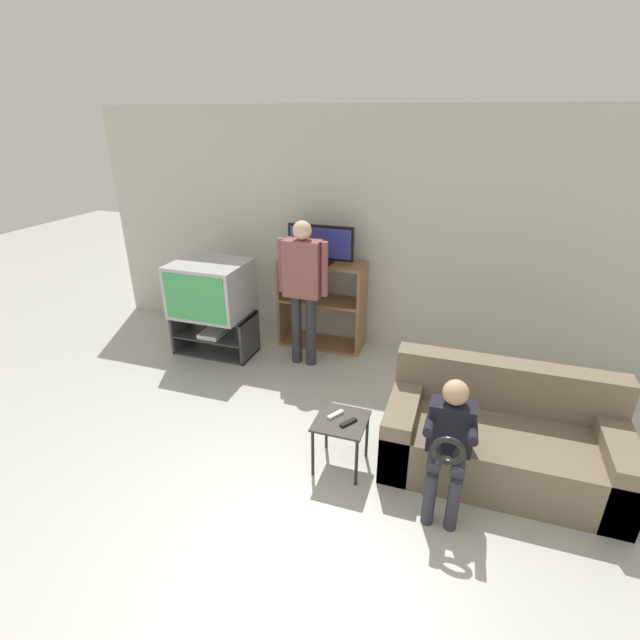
% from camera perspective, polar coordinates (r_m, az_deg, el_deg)
% --- Properties ---
extents(ground_plane, '(18.00, 18.00, 0.00)m').
position_cam_1_polar(ground_plane, '(3.18, -12.70, -28.68)').
color(ground_plane, '#B7B7AD').
extents(wall_back, '(6.40, 0.06, 2.60)m').
position_cam_1_polar(wall_back, '(5.21, 5.03, 10.62)').
color(wall_back, beige).
rests_on(wall_back, ground_plane).
extents(tv_stand, '(0.89, 0.45, 0.48)m').
position_cam_1_polar(tv_stand, '(5.37, -12.78, -1.53)').
color(tv_stand, '#38383D').
rests_on(tv_stand, ground_plane).
extents(television_main, '(0.78, 0.67, 0.58)m').
position_cam_1_polar(television_main, '(5.17, -13.28, 3.82)').
color(television_main, '#B2B2B7').
rests_on(television_main, tv_stand).
extents(media_shelf, '(0.96, 0.39, 1.01)m').
position_cam_1_polar(media_shelf, '(5.30, 0.22, 2.05)').
color(media_shelf, '#8E6642').
rests_on(media_shelf, ground_plane).
extents(television_flat, '(0.73, 0.20, 0.41)m').
position_cam_1_polar(television_flat, '(5.06, 0.08, 9.19)').
color(television_flat, black).
rests_on(television_flat, media_shelf).
extents(snack_table, '(0.38, 0.38, 0.42)m').
position_cam_1_polar(snack_table, '(3.56, 2.59, -13.01)').
color(snack_table, '#38332D').
rests_on(snack_table, ground_plane).
extents(remote_control_black, '(0.11, 0.14, 0.02)m').
position_cam_1_polar(remote_control_black, '(3.48, 3.53, -12.48)').
color(remote_control_black, black).
rests_on(remote_control_black, snack_table).
extents(remote_control_white, '(0.11, 0.14, 0.02)m').
position_cam_1_polar(remote_control_white, '(3.55, 1.93, -11.55)').
color(remote_control_white, silver).
rests_on(remote_control_white, snack_table).
extents(couch, '(1.68, 0.82, 0.79)m').
position_cam_1_polar(couch, '(3.83, 21.31, -13.49)').
color(couch, '#756651').
rests_on(couch, ground_plane).
extents(person_standing_adult, '(0.53, 0.20, 1.56)m').
position_cam_1_polar(person_standing_adult, '(4.74, -2.12, 4.81)').
color(person_standing_adult, '#2D2D33').
rests_on(person_standing_adult, ground_plane).
extents(person_seated_child, '(0.33, 0.43, 0.94)m').
position_cam_1_polar(person_seated_child, '(3.26, 15.66, -13.74)').
color(person_seated_child, '#2D2D38').
rests_on(person_seated_child, ground_plane).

